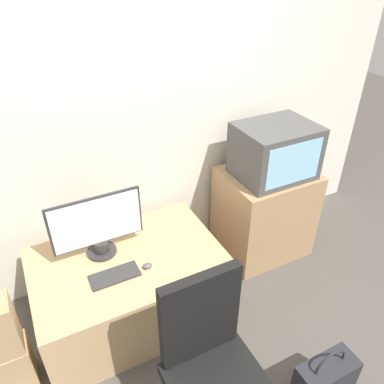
# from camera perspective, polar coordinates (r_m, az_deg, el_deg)

# --- Properties ---
(wall_back) EXTENTS (4.40, 0.05, 2.60)m
(wall_back) POSITION_cam_1_polar(r_m,az_deg,el_deg) (2.36, -12.97, 13.61)
(wall_back) COLOR silver
(wall_back) RESTS_ON ground_plane
(desk) EXTENTS (1.14, 0.77, 0.48)m
(desk) POSITION_cam_1_polar(r_m,az_deg,el_deg) (2.50, -9.33, -13.99)
(desk) COLOR tan
(desk) RESTS_ON ground_plane
(side_stand) EXTENTS (0.65, 0.53, 0.70)m
(side_stand) POSITION_cam_1_polar(r_m,az_deg,el_deg) (2.94, 10.86, -3.02)
(side_stand) COLOR #A37F56
(side_stand) RESTS_ON ground_plane
(main_monitor) EXTENTS (0.55, 0.18, 0.41)m
(main_monitor) POSITION_cam_1_polar(r_m,az_deg,el_deg) (2.28, -14.21, -5.04)
(main_monitor) COLOR #2D2D2D
(main_monitor) RESTS_ON desk
(keyboard) EXTENTS (0.28, 0.13, 0.01)m
(keyboard) POSITION_cam_1_polar(r_m,az_deg,el_deg) (2.24, -11.68, -12.36)
(keyboard) COLOR #2D2D2D
(keyboard) RESTS_ON desk
(mouse) EXTENTS (0.06, 0.04, 0.03)m
(mouse) POSITION_cam_1_polar(r_m,az_deg,el_deg) (2.25, -6.83, -11.10)
(mouse) COLOR #4C4C51
(mouse) RESTS_ON desk
(crt_tv) EXTENTS (0.52, 0.41, 0.38)m
(crt_tv) POSITION_cam_1_polar(r_m,az_deg,el_deg) (2.65, 12.51, 6.07)
(crt_tv) COLOR #474747
(crt_tv) RESTS_ON side_stand
(cardboard_box_lower) EXTENTS (0.22, 0.18, 0.30)m
(cardboard_box_lower) POSITION_cam_1_polar(r_m,az_deg,el_deg) (2.45, -25.77, -22.82)
(cardboard_box_lower) COLOR #A3845B
(cardboard_box_lower) RESTS_ON ground_plane
(handbag) EXTENTS (0.33, 0.15, 0.40)m
(handbag) POSITION_cam_1_polar(r_m,az_deg,el_deg) (2.31, 19.48, -25.54)
(handbag) COLOR #232328
(handbag) RESTS_ON ground_plane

